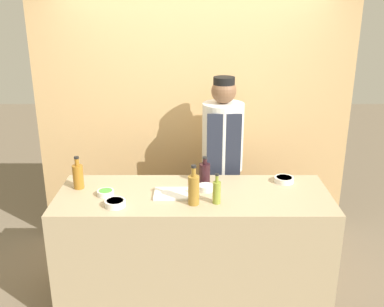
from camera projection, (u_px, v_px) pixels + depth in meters
The scene contains 13 objects.
ground_plane at pixel (192, 295), 3.83m from camera, with size 14.00×14.00×0.00m, color #756651.
cabinet_wall at pixel (192, 124), 4.46m from camera, with size 3.03×0.18×2.40m.
counter at pixel (192, 247), 3.67m from camera, with size 2.14×0.77×0.95m.
sauce_bowl_green at pixel (104, 193), 3.47m from camera, with size 0.13×0.13×0.04m.
sauce_bowl_yellow at pixel (204, 187), 3.56m from camera, with size 0.12×0.12×0.05m.
sauce_bowl_brown at pixel (114, 203), 3.29m from camera, with size 0.15×0.15×0.05m.
sauce_bowl_purple at pixel (283, 179), 3.72m from camera, with size 0.16×0.16×0.04m.
cutting_board at pixel (171, 194), 3.49m from camera, with size 0.28×0.22×0.02m.
bottle_wine at pixel (203, 172), 3.70m from camera, with size 0.09×0.09×0.22m.
bottle_vinegar at pixel (193, 189), 3.30m from camera, with size 0.08×0.08×0.31m.
bottle_amber at pixel (77, 176), 3.57m from camera, with size 0.08×0.08×0.27m.
bottle_oil at pixel (215, 192), 3.32m from camera, with size 0.06×0.06×0.24m.
chef_center at pixel (221, 164), 4.13m from camera, with size 0.37×0.37×1.75m.
Camera 1 is at (-0.01, -3.20, 2.43)m, focal length 42.00 mm.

